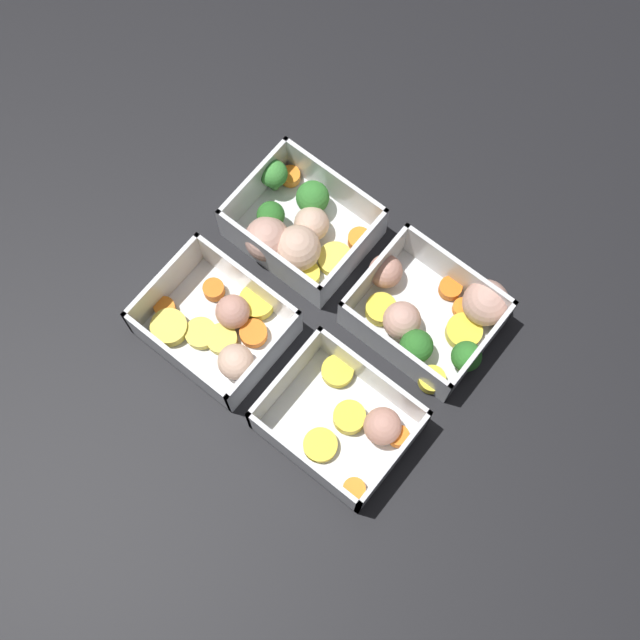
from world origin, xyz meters
The scene contains 5 objects.
ground_plane centered at (0.00, 0.00, 0.00)m, with size 4.00×4.00×0.00m, color black.
container_near_left centered at (-0.09, -0.08, 0.02)m, with size 0.17×0.15×0.06m.
container_near_right centered at (0.09, -0.07, 0.03)m, with size 0.15×0.13×0.06m.
container_far_left centered at (-0.09, 0.07, 0.02)m, with size 0.14×0.13×0.06m.
container_far_right centered at (0.08, 0.07, 0.02)m, with size 0.14×0.13×0.06m.
Camera 1 is at (-0.19, 0.24, 0.92)m, focal length 50.00 mm.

